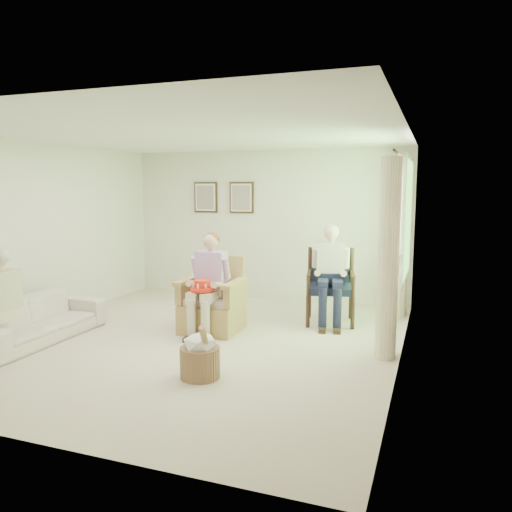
{
  "coord_description": "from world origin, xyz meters",
  "views": [
    {
      "loc": [
        2.82,
        -5.57,
        1.96
      ],
      "look_at": [
        0.58,
        0.63,
        1.05
      ],
      "focal_mm": 35.0,
      "sensor_mm": 36.0,
      "label": 1
    }
  ],
  "objects_px": {
    "sofa": "(36,320)",
    "person_wicker": "(209,277)",
    "red_hat": "(202,286)",
    "wicker_armchair": "(213,308)",
    "wood_armchair": "(332,283)",
    "hatbox": "(200,355)",
    "person_dark": "(330,267)"
  },
  "relations": [
    {
      "from": "sofa",
      "to": "hatbox",
      "type": "relative_size",
      "value": 3.1
    },
    {
      "from": "wicker_armchair",
      "to": "wood_armchair",
      "type": "distance_m",
      "value": 1.78
    },
    {
      "from": "wicker_armchair",
      "to": "red_hat",
      "type": "height_order",
      "value": "wicker_armchair"
    },
    {
      "from": "sofa",
      "to": "red_hat",
      "type": "relative_size",
      "value": 5.96
    },
    {
      "from": "wicker_armchair",
      "to": "person_dark",
      "type": "relative_size",
      "value": 0.71
    },
    {
      "from": "person_wicker",
      "to": "wood_armchair",
      "type": "bearing_deg",
      "value": 37.07
    },
    {
      "from": "wood_armchair",
      "to": "red_hat",
      "type": "relative_size",
      "value": 3.28
    },
    {
      "from": "sofa",
      "to": "person_wicker",
      "type": "height_order",
      "value": "person_wicker"
    },
    {
      "from": "person_dark",
      "to": "sofa",
      "type": "bearing_deg",
      "value": -160.53
    },
    {
      "from": "person_dark",
      "to": "red_hat",
      "type": "distance_m",
      "value": 1.86
    },
    {
      "from": "person_wicker",
      "to": "red_hat",
      "type": "distance_m",
      "value": 0.23
    },
    {
      "from": "sofa",
      "to": "red_hat",
      "type": "height_order",
      "value": "red_hat"
    },
    {
      "from": "hatbox",
      "to": "wood_armchair",
      "type": "bearing_deg",
      "value": 72.41
    },
    {
      "from": "sofa",
      "to": "hatbox",
      "type": "bearing_deg",
      "value": -99.42
    },
    {
      "from": "sofa",
      "to": "hatbox",
      "type": "distance_m",
      "value": 2.57
    },
    {
      "from": "sofa",
      "to": "person_dark",
      "type": "xyz_separation_m",
      "value": [
        3.38,
        2.05,
        0.56
      ]
    },
    {
      "from": "red_hat",
      "to": "wicker_armchair",
      "type": "bearing_deg",
      "value": 91.19
    },
    {
      "from": "wicker_armchair",
      "to": "sofa",
      "type": "height_order",
      "value": "wicker_armchair"
    },
    {
      "from": "red_hat",
      "to": "hatbox",
      "type": "bearing_deg",
      "value": -65.22
    },
    {
      "from": "wicker_armchair",
      "to": "hatbox",
      "type": "height_order",
      "value": "wicker_armchair"
    },
    {
      "from": "sofa",
      "to": "person_dark",
      "type": "distance_m",
      "value": 3.99
    },
    {
      "from": "red_hat",
      "to": "person_wicker",
      "type": "bearing_deg",
      "value": 91.96
    },
    {
      "from": "wood_armchair",
      "to": "sofa",
      "type": "xyz_separation_m",
      "value": [
        -3.38,
        -2.22,
        -0.29
      ]
    },
    {
      "from": "wicker_armchair",
      "to": "sofa",
      "type": "bearing_deg",
      "value": -149.74
    },
    {
      "from": "sofa",
      "to": "wood_armchair",
      "type": "bearing_deg",
      "value": -56.69
    },
    {
      "from": "hatbox",
      "to": "red_hat",
      "type": "bearing_deg",
      "value": 114.78
    },
    {
      "from": "person_wicker",
      "to": "red_hat",
      "type": "height_order",
      "value": "person_wicker"
    },
    {
      "from": "sofa",
      "to": "person_wicker",
      "type": "bearing_deg",
      "value": -61.1
    },
    {
      "from": "sofa",
      "to": "hatbox",
      "type": "height_order",
      "value": "hatbox"
    },
    {
      "from": "wicker_armchair",
      "to": "wood_armchair",
      "type": "relative_size",
      "value": 0.96
    },
    {
      "from": "person_wicker",
      "to": "red_hat",
      "type": "relative_size",
      "value": 4.19
    },
    {
      "from": "person_wicker",
      "to": "person_dark",
      "type": "relative_size",
      "value": 0.95
    }
  ]
}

